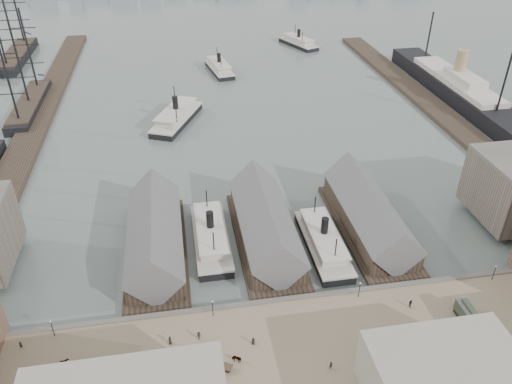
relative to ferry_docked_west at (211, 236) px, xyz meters
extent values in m
plane|color=#525F5B|center=(13.00, -18.39, -2.26)|extent=(900.00, 900.00, 0.00)
cube|color=#7E6D55|center=(13.00, -38.39, -1.26)|extent=(180.00, 30.00, 2.00)
cube|color=#59544C|center=(13.00, -23.59, -1.11)|extent=(180.00, 1.20, 2.30)
cube|color=#2D231C|center=(-55.00, 81.61, -1.46)|extent=(10.00, 220.00, 1.60)
cube|color=#2D231C|center=(91.00, 71.61, -1.46)|extent=(10.00, 180.00, 1.60)
cube|color=#2D231C|center=(-13.00, -2.39, -1.66)|extent=(14.00, 42.00, 1.20)
cube|color=#2D231C|center=(-13.00, -1.39, 1.44)|extent=(12.00, 36.00, 5.00)
cube|color=#59595B|center=(-13.00, -1.39, 4.04)|extent=(12.60, 37.00, 12.60)
cube|color=#2D231C|center=(13.00, -2.39, -1.66)|extent=(14.00, 42.00, 1.20)
cube|color=#2D231C|center=(13.00, -1.39, 1.44)|extent=(12.00, 36.00, 5.00)
cube|color=#59595B|center=(13.00, -1.39, 4.04)|extent=(12.60, 37.00, 12.60)
cube|color=#2D231C|center=(39.00, -2.39, -1.66)|extent=(14.00, 42.00, 1.20)
cube|color=#2D231C|center=(39.00, -1.39, 1.44)|extent=(12.00, 36.00, 5.00)
cube|color=#59595B|center=(39.00, -1.39, 4.04)|extent=(12.60, 37.00, 12.60)
cube|color=gray|center=(33.00, -50.39, 4.74)|extent=(24.00, 16.00, 10.00)
cylinder|color=black|center=(-32.00, -25.39, 1.54)|extent=(0.16, 0.16, 3.60)
sphere|color=beige|center=(-32.00, -25.39, 3.44)|extent=(0.44, 0.44, 0.44)
cylinder|color=black|center=(-2.00, -25.39, 1.54)|extent=(0.16, 0.16, 3.60)
sphere|color=beige|center=(-2.00, -25.39, 3.44)|extent=(0.44, 0.44, 0.44)
cylinder|color=black|center=(28.00, -25.39, 1.54)|extent=(0.16, 0.16, 3.60)
sphere|color=beige|center=(28.00, -25.39, 3.44)|extent=(0.44, 0.44, 0.44)
cylinder|color=black|center=(58.00, -25.39, 1.54)|extent=(0.16, 0.16, 3.60)
sphere|color=beige|center=(58.00, -25.39, 3.44)|extent=(0.44, 0.44, 0.44)
cube|color=black|center=(0.00, 0.00, -1.39)|extent=(7.71, 26.99, 1.74)
cube|color=beige|center=(0.00, 0.00, -0.14)|extent=(8.10, 26.99, 0.48)
cube|color=beige|center=(0.00, 0.00, 1.21)|extent=(6.27, 19.28, 2.12)
cube|color=beige|center=(0.00, 0.00, 2.56)|extent=(6.75, 21.21, 0.39)
cylinder|color=black|center=(0.00, 0.00, 4.68)|extent=(1.74, 1.74, 4.34)
cylinder|color=black|center=(0.00, 8.68, 4.49)|extent=(0.29, 0.29, 5.78)
cylinder|color=black|center=(0.00, -8.68, 4.49)|extent=(0.29, 0.29, 5.78)
cube|color=black|center=(26.00, -6.65, -1.42)|extent=(7.50, 26.25, 1.69)
cube|color=beige|center=(26.00, -6.65, -0.20)|extent=(7.87, 26.25, 0.47)
cube|color=beige|center=(26.00, -6.65, 1.12)|extent=(6.09, 18.75, 2.06)
cube|color=beige|center=(26.00, -6.65, 2.43)|extent=(6.56, 20.62, 0.37)
cylinder|color=black|center=(26.00, -6.65, 4.49)|extent=(1.69, 1.69, 4.22)
cylinder|color=black|center=(26.00, 1.78, 4.30)|extent=(0.28, 0.28, 5.62)
cylinder|color=black|center=(26.00, -15.09, 4.30)|extent=(0.28, 0.28, 5.62)
cube|color=black|center=(-5.48, 71.50, -1.31)|extent=(20.03, 30.51, 1.91)
cube|color=beige|center=(-5.48, 71.50, 0.07)|extent=(20.41, 30.68, 0.53)
cube|color=beige|center=(-5.48, 71.50, 1.55)|extent=(15.06, 22.14, 2.33)
cube|color=beige|center=(-5.48, 71.50, 3.04)|extent=(16.42, 24.28, 0.42)
cylinder|color=black|center=(-5.48, 71.50, 5.37)|extent=(1.91, 1.91, 4.77)
cylinder|color=black|center=(-5.48, 81.03, 5.16)|extent=(0.32, 0.32, 6.36)
cylinder|color=black|center=(-5.48, 61.96, 5.16)|extent=(0.32, 0.32, 6.36)
cube|color=black|center=(15.60, 123.42, -1.45)|extent=(11.29, 26.08, 1.62)
cube|color=beige|center=(15.60, 123.42, -0.28)|extent=(11.64, 26.14, 0.45)
cube|color=beige|center=(15.60, 123.42, 0.99)|extent=(8.76, 18.75, 1.98)
cube|color=beige|center=(15.60, 123.42, 2.25)|extent=(9.50, 20.60, 0.36)
cylinder|color=black|center=(15.60, 123.42, 4.23)|extent=(1.62, 1.62, 4.06)
cylinder|color=black|center=(15.60, 131.53, 4.05)|extent=(0.27, 0.27, 5.41)
cylinder|color=black|center=(15.60, 115.31, 4.05)|extent=(0.27, 0.27, 5.41)
cube|color=black|center=(60.54, 156.82, -1.44)|extent=(16.58, 26.24, 1.63)
cube|color=beige|center=(60.54, 156.82, -0.26)|extent=(16.91, 26.38, 0.45)
cube|color=beige|center=(60.54, 156.82, 1.01)|extent=(12.50, 19.02, 2.00)
cube|color=beige|center=(60.54, 156.82, 2.28)|extent=(13.62, 20.87, 0.36)
cylinder|color=black|center=(60.54, 156.82, 4.28)|extent=(1.63, 1.63, 4.08)
cylinder|color=black|center=(60.54, 164.99, 4.10)|extent=(0.27, 0.27, 5.45)
cylinder|color=black|center=(60.54, 148.65, 4.10)|extent=(0.27, 0.27, 5.45)
cube|color=black|center=(-59.76, 92.84, -0.62)|extent=(8.19, 47.32, 3.28)
cube|color=#2D231C|center=(-59.76, 92.84, 1.29)|extent=(7.74, 42.59, 0.55)
cylinder|color=black|center=(-59.76, 76.28, 15.94)|extent=(0.73, 0.73, 30.94)
cylinder|color=black|center=(-59.76, 92.84, 15.94)|extent=(0.73, 0.73, 30.94)
cylinder|color=black|center=(-59.76, 109.40, 15.94)|extent=(0.73, 0.73, 30.94)
cube|color=black|center=(-78.17, 156.97, -0.39)|extent=(9.35, 51.94, 3.74)
cube|color=#2D231C|center=(-78.17, 156.97, 1.79)|extent=(8.83, 46.75, 0.62)
cylinder|color=black|center=(-78.17, 156.97, 18.52)|extent=(0.83, 0.83, 35.32)
cylinder|color=black|center=(-78.17, 175.15, 18.52)|extent=(0.83, 0.83, 35.32)
cube|color=black|center=(105.00, 77.59, 0.73)|extent=(12.94, 94.57, 5.97)
cube|color=beige|center=(105.00, 77.59, 4.71)|extent=(10.95, 54.75, 1.99)
cube|color=beige|center=(105.00, 72.61, 7.20)|extent=(7.96, 19.91, 2.99)
cylinder|color=tan|center=(105.00, 77.59, 11.68)|extent=(4.38, 4.38, 9.95)
cube|color=black|center=(46.33, -36.89, 0.12)|extent=(2.30, 8.92, 0.75)
cube|color=#2C3A2A|center=(46.33, -36.89, 1.71)|extent=(2.39, 9.39, 2.44)
cube|color=#59595B|center=(46.33, -36.89, 3.07)|extent=(2.58, 9.76, 0.28)
imported|color=black|center=(-29.03, -32.63, 0.47)|extent=(1.77, 1.74, 1.46)
cube|color=#3F2D21|center=(-31.05, -34.27, 0.64)|extent=(2.96, 2.80, 0.25)
cylinder|color=black|center=(-30.60, -34.81, 0.29)|extent=(0.90, 0.76, 1.10)
cylinder|color=black|center=(-31.49, -33.72, 0.29)|extent=(0.90, 0.76, 1.10)
imported|color=black|center=(1.03, -37.32, 0.56)|extent=(2.13, 1.73, 1.64)
cube|color=#3F2D21|center=(-1.24, -38.60, 0.64)|extent=(3.00, 2.58, 0.25)
cylinder|color=black|center=(-0.89, -39.21, 0.29)|extent=(1.00, 0.61, 1.10)
cylinder|color=black|center=(-1.58, -37.99, 0.29)|extent=(1.00, 0.61, 1.10)
imported|color=black|center=(33.10, -41.44, 0.54)|extent=(1.70, 1.87, 1.60)
cube|color=#3F2D21|center=(30.58, -42.07, 0.64)|extent=(2.88, 2.08, 0.25)
cylinder|color=black|center=(30.75, -42.75, 0.29)|extent=(1.09, 0.34, 1.10)
cylinder|color=black|center=(30.41, -41.39, 0.29)|extent=(1.09, 0.34, 1.10)
imported|color=black|center=(-37.45, -27.43, 0.53)|extent=(0.71, 0.68, 1.57)
imported|color=black|center=(-5.18, -30.85, 0.59)|extent=(1.18, 0.79, 1.69)
imported|color=black|center=(4.61, -33.78, 0.56)|extent=(0.84, 0.59, 1.63)
imported|color=black|center=(17.14, -41.44, 0.58)|extent=(0.74, 0.65, 1.68)
imported|color=black|center=(37.29, -29.82, 0.62)|extent=(0.73, 0.90, 1.77)
imported|color=black|center=(50.23, -41.65, 0.58)|extent=(0.77, 1.16, 1.67)
imported|color=black|center=(48.38, -30.93, 0.56)|extent=(0.82, 1.03, 1.64)
imported|color=black|center=(-10.50, -31.10, 0.64)|extent=(0.80, 1.01, 1.81)
camera|label=1|loc=(-5.59, -95.65, 73.13)|focal=35.00mm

